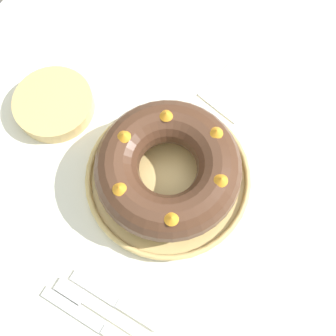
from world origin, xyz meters
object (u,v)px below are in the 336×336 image
bundt_cake (168,168)px  side_bowl (54,104)px  napkin (237,87)px  fork (97,308)px  cake_knife (119,304)px  serving_dish (168,177)px  serving_knife (105,330)px

bundt_cake → side_bowl: 0.31m
napkin → fork: bearing=178.7°
cake_knife → napkin: size_ratio=1.27×
serving_dish → serving_knife: 0.32m
serving_dish → fork: serving_dish is taller
bundt_cake → serving_knife: size_ratio=1.19×
serving_dish → cake_knife: size_ratio=1.75×
serving_knife → napkin: (0.59, 0.02, -0.00)m
serving_dish → serving_knife: size_ratio=1.41×
fork → side_bowl: side_bowl is taller
fork → side_bowl: 0.45m
serving_dish → side_bowl: (0.02, 0.31, 0.01)m
bundt_cake → napkin: (0.27, -0.03, -0.07)m
serving_dish → fork: size_ratio=1.59×
fork → cake_knife: 0.04m
bundt_cake → side_bowl: bundt_cake is taller
serving_knife → cake_knife: (0.05, 0.00, 0.00)m
serving_knife → serving_dish: bearing=14.0°
bundt_cake → fork: bearing=-177.4°
serving_knife → napkin: size_ratio=1.58×
cake_knife → bundt_cake: bearing=14.8°
napkin → bundt_cake: bearing=174.5°
fork → napkin: fork is taller
cake_knife → napkin: 0.54m
fork → side_bowl: size_ratio=1.24×
bundt_cake → fork: bundt_cake is taller
bundt_cake → serving_knife: bundt_cake is taller
bundt_cake → cake_knife: size_ratio=1.48×
side_bowl → bundt_cake: bearing=-93.6°
serving_dish → bundt_cake: size_ratio=1.19×
serving_dish → side_bowl: size_ratio=1.96×
fork → cake_knife: size_ratio=1.10×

